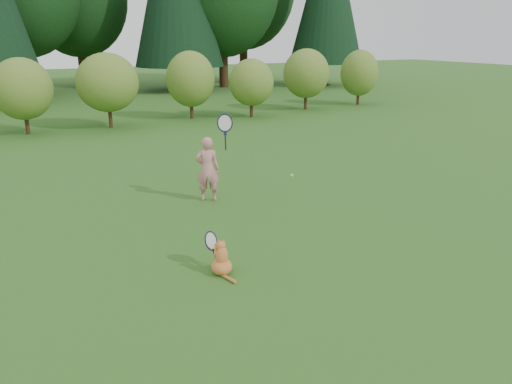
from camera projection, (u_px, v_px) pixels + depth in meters
name	position (u px, v px, depth m)	size (l,w,h in m)	color
ground	(266.00, 247.00, 8.27)	(100.00, 100.00, 0.00)	#2B5919
shrub_row	(110.00, 89.00, 18.97)	(28.00, 3.00, 2.80)	#536A21
child	(208.00, 167.00, 10.39)	(0.82, 0.57, 2.05)	#D17D83
cat	(221.00, 256.00, 7.28)	(0.44, 0.78, 0.71)	#C45125
tennis_ball	(292.00, 175.00, 10.32)	(0.07, 0.07, 0.07)	#A1DE1A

